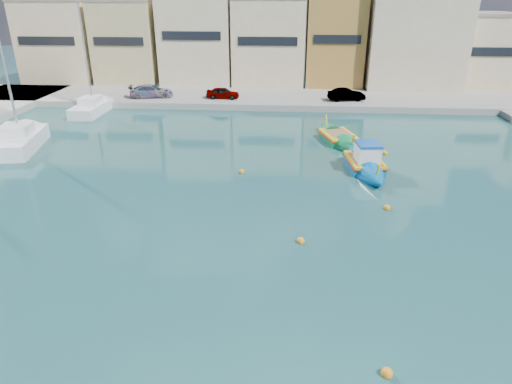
% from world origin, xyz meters
% --- Properties ---
extents(ground, '(160.00, 160.00, 0.00)m').
position_xyz_m(ground, '(0.00, 0.00, 0.00)').
color(ground, '#153840').
rests_on(ground, ground).
extents(north_quay, '(80.00, 8.00, 0.60)m').
position_xyz_m(north_quay, '(0.00, 32.00, 0.30)').
color(north_quay, gray).
rests_on(north_quay, ground).
extents(north_townhouses, '(83.20, 7.87, 10.19)m').
position_xyz_m(north_townhouses, '(6.68, 39.36, 5.00)').
color(north_townhouses, beige).
rests_on(north_townhouses, ground).
extents(church_block, '(10.00, 10.00, 19.10)m').
position_xyz_m(church_block, '(10.00, 40.00, 8.41)').
color(church_block, beige).
rests_on(church_block, ground).
extents(parked_cars, '(23.52, 2.61, 1.23)m').
position_xyz_m(parked_cars, '(-9.96, 30.50, 1.19)').
color(parked_cars, '#4C1919').
rests_on(parked_cars, north_quay).
extents(luzzu_blue_cabin, '(2.82, 8.18, 2.84)m').
position_xyz_m(luzzu_blue_cabin, '(1.73, 13.36, 0.35)').
color(luzzu_blue_cabin, '#005BA5').
rests_on(luzzu_blue_cabin, ground).
extents(luzzu_green, '(3.98, 7.85, 2.40)m').
position_xyz_m(luzzu_green, '(0.54, 18.98, 0.26)').
color(luzzu_green, '#0A703C').
rests_on(luzzu_green, ground).
extents(yacht_north, '(2.24, 7.82, 10.43)m').
position_xyz_m(yacht_north, '(-21.45, 27.60, 0.41)').
color(yacht_north, white).
rests_on(yacht_north, ground).
extents(yacht_midnorth, '(4.30, 8.94, 12.19)m').
position_xyz_m(yacht_midnorth, '(-22.81, 17.22, 0.48)').
color(yacht_midnorth, white).
rests_on(yacht_midnorth, ground).
extents(mooring_buoys, '(23.08, 20.67, 0.36)m').
position_xyz_m(mooring_buoys, '(2.32, 5.75, 0.08)').
color(mooring_buoys, orange).
rests_on(mooring_buoys, ground).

